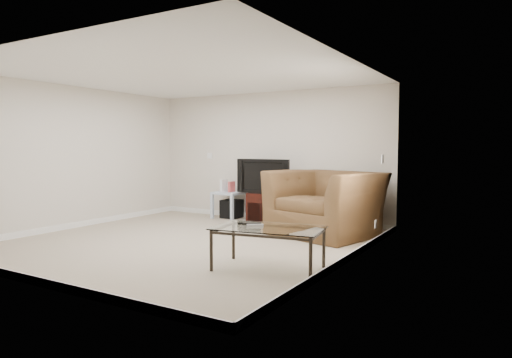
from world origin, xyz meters
The scene contains 18 objects.
floor centered at (0.00, 0.00, 0.00)m, with size 5.00×5.00×0.00m, color tan.
ceiling centered at (0.00, 0.00, 2.50)m, with size 5.00×5.00×0.00m, color white.
wall_back centered at (0.00, 2.50, 1.25)m, with size 5.00×0.02×2.50m, color silver.
wall_left centered at (-2.50, 0.00, 1.25)m, with size 0.02×5.00×2.50m, color silver.
wall_right centered at (2.50, 0.00, 1.25)m, with size 0.02×5.00×2.50m, color silver.
plate_back centered at (-1.40, 2.49, 1.25)m, with size 0.12×0.02×0.12m, color white.
plate_right_switch centered at (2.49, 1.60, 1.25)m, with size 0.02×0.09×0.13m, color white.
plate_right_outlet centered at (2.49, 1.30, 0.30)m, with size 0.02×0.08×0.12m, color white.
tv_stand centered at (0.09, 2.28, 0.28)m, with size 0.66×0.46×0.55m, color black, non-canonical shape.
dvd_player centered at (0.09, 2.24, 0.46)m, with size 0.40×0.28×0.06m, color black.
television centered at (0.09, 2.25, 0.88)m, with size 1.06×0.21×0.66m, color black.
side_table centered at (-0.76, 2.28, 0.27)m, with size 0.56×0.56×0.53m, color #ABBECD, non-canonical shape.
subwoofer centered at (-0.72, 2.30, 0.19)m, with size 0.36×0.36×0.36m, color black.
game_console centered at (-0.89, 2.27, 0.66)m, with size 0.06×0.18×0.24m, color white.
game_case centered at (-0.69, 2.25, 0.64)m, with size 0.06×0.16×0.21m, color #CC4C4C.
recliner centered at (1.57, 1.60, 0.70)m, with size 1.60×1.04×1.40m, color brown.
coffee_table centered at (1.80, -0.71, 0.25)m, with size 1.26×0.71×0.49m, color black, non-canonical shape.
remote centered at (1.63, -0.73, 0.51)m, with size 0.20×0.05×0.02m, color #B2B2B7.
Camera 1 is at (4.35, -5.31, 1.43)m, focal length 32.00 mm.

